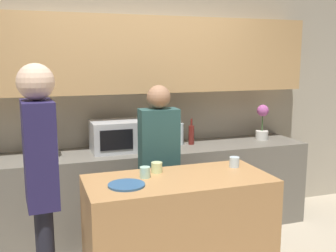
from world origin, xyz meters
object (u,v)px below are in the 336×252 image
bottle_1 (180,133)px  person_center (159,158)px  bottle_0 (168,134)px  cup_1 (234,162)px  cup_2 (145,172)px  toaster (43,147)px  bottle_2 (191,135)px  potted_plant (262,122)px  person_left (41,174)px  cup_0 (157,167)px  plate_on_island (127,185)px  microwave (118,136)px

bottle_1 → person_center: person_center is taller
bottle_0 → bottle_1: (0.12, -0.02, 0.00)m
cup_1 → cup_2: (-0.77, -0.04, -0.00)m
bottle_1 → person_center: (-0.42, -0.60, -0.09)m
toaster → bottle_2: size_ratio=0.94×
toaster → bottle_2: bearing=1.0°
potted_plant → cup_1: (-0.89, -1.00, -0.13)m
bottle_0 → bottle_2: (0.24, -0.05, -0.01)m
person_center → person_left: bearing=35.6°
bottle_0 → cup_2: 1.25m
bottle_0 → cup_0: (-0.45, -1.02, -0.05)m
bottle_1 → plate_on_island: bottle_1 is taller
toaster → potted_plant: potted_plant is taller
cup_0 → person_left: bearing=-163.9°
bottle_2 → bottle_1: bearing=164.7°
bottle_1 → potted_plant: bearing=-3.4°
person_left → toaster: bearing=174.2°
cup_0 → bottle_1: bearing=60.6°
potted_plant → bottle_2: bearing=178.3°
microwave → bottle_1: bearing=5.1°
toaster → person_left: person_left is taller
bottle_2 → person_left: 1.97m
cup_0 → cup_1: size_ratio=1.04×
bottle_1 → toaster: bearing=-177.6°
cup_1 → person_center: 0.68m
person_left → person_center: bearing=119.0°
plate_on_island → cup_1: size_ratio=3.12×
microwave → plate_on_island: (-0.19, -1.18, -0.11)m
plate_on_island → cup_1: 0.96m
toaster → bottle_1: 1.38m
cup_0 → person_left: (-0.86, -0.25, 0.10)m
potted_plant → bottle_2: potted_plant is taller
bottle_0 → plate_on_island: size_ratio=1.18×
potted_plant → bottle_1: (-0.97, 0.06, -0.08)m
bottle_0 → bottle_2: bearing=-11.8°
toaster → plate_on_island: size_ratio=1.00×
bottle_2 → person_center: size_ratio=0.18×
bottle_2 → bottle_0: bearing=168.2°
microwave → cup_0: (0.11, -0.94, -0.08)m
cup_0 → cup_2: size_ratio=1.05×
potted_plant → cup_2: potted_plant is taller
toaster → bottle_2: (1.50, 0.03, 0.02)m
toaster → cup_2: bearing=-56.2°
toaster → cup_1: toaster is taller
cup_0 → cup_2: bearing=-141.5°
microwave → plate_on_island: bearing=-98.9°
person_left → person_center: size_ratio=1.13×
cup_1 → person_center: size_ratio=0.05×
person_left → bottle_2: bearing=124.4°
potted_plant → plate_on_island: size_ratio=1.52×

